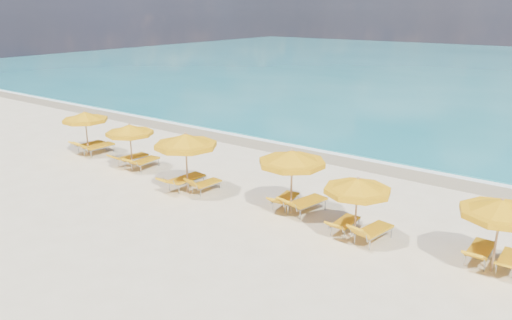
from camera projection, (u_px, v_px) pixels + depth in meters
The scene contains 23 objects.
ground_plane at pixel (233, 199), 19.16m from camera, with size 120.00×120.00×0.00m, color beige.
ocean at pixel (503, 72), 55.96m from camera, with size 120.00×80.00×0.30m, color #157079.
wet_sand_band at pixel (327, 155), 24.83m from camera, with size 120.00×2.60×0.01m, color tan.
foam_line at pixel (334, 151), 25.44m from camera, with size 120.00×1.20×0.03m, color white.
whitecap_near at pixel (318, 110), 35.61m from camera, with size 14.00×0.36×0.05m, color white.
umbrella_1 at pixel (85, 117), 24.45m from camera, with size 2.88×2.88×2.21m.
umbrella_2 at pixel (130, 130), 22.14m from camera, with size 2.35×2.35×2.14m.
umbrella_3 at pixel (186, 141), 19.20m from camera, with size 2.79×2.79×2.48m.
umbrella_4 at pixel (292, 158), 17.24m from camera, with size 3.00×3.00×2.40m.
umbrella_5 at pixel (358, 186), 15.27m from camera, with size 2.31×2.31×2.12m.
umbrella_6 at pixel (501, 209), 13.39m from camera, with size 2.32×2.32×2.21m.
lounger_1_left at pixel (90, 147), 25.46m from camera, with size 0.64×1.80×0.73m.
lounger_1_right at pixel (98, 149), 24.90m from camera, with size 0.74×2.01×0.86m.
lounger_2_left at pixel (132, 160), 23.23m from camera, with size 0.82×1.95×0.72m.
lounger_2_right at pixel (145, 164), 22.69m from camera, with size 0.77×1.88×0.75m.
lounger_3_left at pixel (186, 183), 20.20m from camera, with size 0.82×2.14×0.75m.
lounger_3_right at pixel (206, 187), 19.88m from camera, with size 0.67×1.64×0.77m.
lounger_4_left at pixel (285, 202), 18.34m from camera, with size 0.78×1.78×0.70m.
lounger_4_right at pixel (306, 206), 17.83m from camera, with size 1.06×2.10×0.85m.
lounger_5_left at pixel (344, 226), 16.32m from camera, with size 0.58×1.66×0.68m.
lounger_5_right at pixel (373, 235), 15.64m from camera, with size 0.91×1.88×0.85m.
lounger_6_left at pixel (479, 254), 14.43m from camera, with size 0.62×1.82×0.73m.
lounger_6_right at pixel (510, 263), 13.95m from camera, with size 0.59×1.71×0.64m.
Camera 1 is at (11.38, -13.80, 7.09)m, focal length 35.00 mm.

